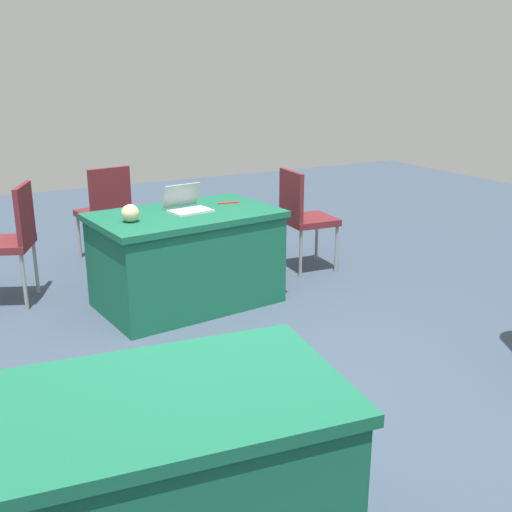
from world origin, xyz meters
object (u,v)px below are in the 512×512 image
at_px(laptop_silver, 188,206).
at_px(chair_by_pillar, 11,236).
at_px(table_back_left, 132,493).
at_px(chair_back_row, 303,213).
at_px(yarn_ball, 130,213).
at_px(scissors_red, 229,203).
at_px(chair_tucked_left, 106,208).
at_px(table_foreground, 187,258).

bearing_deg(laptop_silver, chair_by_pillar, -35.73).
distance_m(table_back_left, chair_back_row, 3.84).
bearing_deg(chair_back_row, yarn_ball, -72.80).
xyz_separation_m(table_back_left, yarn_ball, (-0.80, -2.46, 0.45)).
relative_size(table_back_left, laptop_silver, 4.71).
xyz_separation_m(laptop_silver, scissors_red, (-0.41, -0.10, -0.04)).
bearing_deg(chair_by_pillar, table_back_left, -157.88).
height_order(chair_tucked_left, chair_back_row, chair_back_row).
xyz_separation_m(chair_by_pillar, laptop_silver, (-1.26, 0.67, 0.24)).
relative_size(yarn_ball, scissors_red, 0.74).
height_order(table_back_left, chair_back_row, chair_back_row).
bearing_deg(table_back_left, chair_back_row, -132.00).
bearing_deg(table_foreground, table_back_left, 63.62).
distance_m(chair_tucked_left, chair_by_pillar, 1.23).
bearing_deg(chair_by_pillar, yarn_ball, -113.98).
bearing_deg(chair_tucked_left, scissors_red, -71.56).
relative_size(laptop_silver, scissors_red, 1.97).
distance_m(chair_back_row, laptop_silver, 1.31).
bearing_deg(laptop_silver, table_back_left, 55.39).
relative_size(chair_tucked_left, scissors_red, 5.28).
xyz_separation_m(table_back_left, laptop_silver, (-1.31, -2.60, 0.42)).
distance_m(laptop_silver, scissors_red, 0.43).
relative_size(chair_tucked_left, chair_back_row, 0.99).
height_order(chair_by_pillar, chair_back_row, chair_by_pillar).
xyz_separation_m(chair_tucked_left, chair_back_row, (-1.55, 1.16, 0.01)).
height_order(table_back_left, laptop_silver, laptop_silver).
height_order(table_foreground, table_back_left, same).
distance_m(chair_by_pillar, scissors_red, 1.78).
relative_size(table_foreground, chair_by_pillar, 1.55).
xyz_separation_m(table_foreground, chair_back_row, (-1.30, -0.29, 0.17)).
height_order(table_foreground, chair_tucked_left, chair_tucked_left).
relative_size(chair_tucked_left, laptop_silver, 2.69).
height_order(table_foreground, chair_back_row, chair_back_row).
bearing_deg(scissors_red, chair_by_pillar, 168.55).
height_order(yarn_ball, scissors_red, yarn_ball).
height_order(chair_back_row, scissors_red, chair_back_row).
distance_m(table_foreground, table_back_left, 2.86).
bearing_deg(table_foreground, laptop_silver, -139.42).
bearing_deg(table_foreground, scissors_red, -163.14).
height_order(table_back_left, scissors_red, scissors_red).
relative_size(table_foreground, scissors_red, 8.42).
distance_m(chair_by_pillar, laptop_silver, 1.45).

